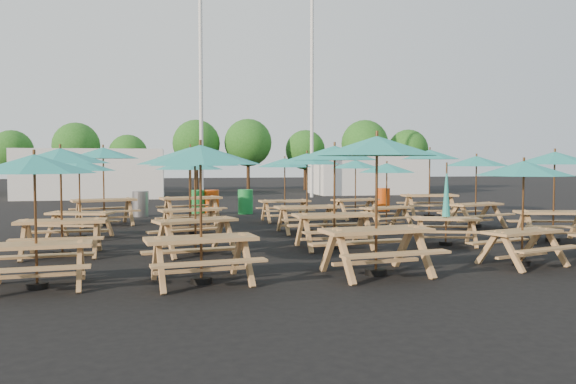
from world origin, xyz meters
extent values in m
plane|color=black|center=(0.00, 0.00, 0.00)|extent=(120.00, 120.00, 0.00)
cube|color=tan|center=(-5.79, -6.24, 0.70)|extent=(1.76, 0.81, 0.06)
cube|color=tan|center=(-5.73, -6.86, 0.43)|extent=(1.72, 0.39, 0.04)
cube|color=tan|center=(-5.84, -5.61, 0.43)|extent=(1.72, 0.39, 0.04)
cylinder|color=black|center=(-5.79, -6.24, 0.05)|extent=(0.34, 0.34, 0.09)
cylinder|color=brown|center=(-5.79, -6.24, 1.09)|extent=(0.04, 0.04, 2.18)
cone|color=teal|center=(-5.79, -6.24, 2.01)|extent=(2.09, 2.09, 0.30)
cube|color=tan|center=(-5.97, -3.00, 0.76)|extent=(1.87, 0.76, 0.06)
cube|color=tan|center=(-5.95, -3.68, 0.46)|extent=(1.85, 0.30, 0.04)
cube|color=tan|center=(-5.98, -2.32, 0.46)|extent=(1.85, 0.30, 0.04)
cylinder|color=black|center=(-5.97, -3.00, 0.05)|extent=(0.37, 0.37, 0.10)
cylinder|color=brown|center=(-5.97, -3.00, 1.18)|extent=(0.05, 0.05, 2.36)
cone|color=teal|center=(-5.97, -3.00, 2.18)|extent=(2.14, 2.14, 0.33)
cube|color=tan|center=(-6.01, -0.13, 0.69)|extent=(1.78, 1.10, 0.06)
cube|color=tan|center=(-6.19, -0.71, 0.42)|extent=(1.66, 0.70, 0.04)
cube|color=tan|center=(-5.84, 0.46, 0.42)|extent=(1.66, 0.70, 0.04)
cylinder|color=black|center=(-6.01, -0.13, 0.05)|extent=(0.33, 0.33, 0.09)
cylinder|color=brown|center=(-6.01, -0.13, 1.06)|extent=(0.04, 0.04, 2.13)
cone|color=teal|center=(-6.01, -0.13, 1.96)|extent=(2.35, 2.35, 0.30)
cube|color=tan|center=(-5.75, 3.12, 0.82)|extent=(2.12, 1.27, 0.07)
cube|color=tan|center=(-5.56, 2.41, 0.50)|extent=(1.99, 0.79, 0.04)
cube|color=tan|center=(-5.95, 3.82, 0.50)|extent=(1.99, 0.79, 0.04)
cylinder|color=black|center=(-5.75, 3.12, 0.06)|extent=(0.40, 0.40, 0.11)
cylinder|color=brown|center=(-5.75, 3.12, 1.27)|extent=(0.05, 0.05, 2.54)
cone|color=teal|center=(-5.75, 3.12, 2.34)|extent=(2.76, 2.76, 0.35)
cube|color=tan|center=(-3.17, -6.40, 0.75)|extent=(1.92, 0.98, 0.06)
cube|color=tan|center=(-3.07, -7.06, 0.46)|extent=(1.85, 0.52, 0.04)
cube|color=tan|center=(-3.27, -5.73, 0.46)|extent=(1.85, 0.52, 0.04)
cylinder|color=black|center=(-3.17, -6.40, 0.05)|extent=(0.37, 0.37, 0.10)
cylinder|color=brown|center=(-3.17, -6.40, 1.17)|extent=(0.04, 0.04, 2.35)
cone|color=teal|center=(-3.17, -6.40, 2.16)|extent=(2.36, 2.36, 0.33)
cube|color=tan|center=(-3.12, -3.21, 0.74)|extent=(1.93, 1.23, 0.06)
cube|color=tan|center=(-2.91, -3.84, 0.45)|extent=(1.79, 0.81, 0.04)
cube|color=tan|center=(-3.32, -2.59, 0.45)|extent=(1.79, 0.81, 0.04)
cylinder|color=black|center=(-3.12, -3.21, 0.05)|extent=(0.36, 0.36, 0.10)
cylinder|color=brown|center=(-3.12, -3.21, 1.15)|extent=(0.04, 0.04, 2.30)
cone|color=teal|center=(-3.12, -3.21, 2.12)|extent=(2.58, 2.58, 0.32)
cube|color=tan|center=(-3.11, 0.22, 0.69)|extent=(1.79, 1.03, 0.06)
cube|color=tan|center=(-2.97, -0.38, 0.42)|extent=(1.70, 0.62, 0.04)
cube|color=tan|center=(-3.26, 0.82, 0.42)|extent=(1.70, 0.62, 0.04)
cylinder|color=black|center=(-3.11, 0.22, 0.05)|extent=(0.34, 0.34, 0.09)
cylinder|color=brown|center=(-3.11, 0.22, 1.08)|extent=(0.04, 0.04, 2.15)
cone|color=teal|center=(-3.11, 0.22, 1.99)|extent=(2.30, 2.30, 0.30)
cube|color=tan|center=(-2.96, 3.47, 0.83)|extent=(2.14, 1.23, 0.07)
cube|color=tan|center=(-2.79, 2.75, 0.50)|extent=(2.02, 0.74, 0.04)
cube|color=tan|center=(-3.14, 4.19, 0.50)|extent=(2.02, 0.74, 0.04)
cylinder|color=black|center=(-2.96, 3.47, 0.06)|extent=(0.40, 0.40, 0.11)
cylinder|color=brown|center=(-2.96, 3.47, 1.29)|extent=(0.05, 0.05, 2.57)
cone|color=teal|center=(-2.96, 3.47, 2.37)|extent=(2.74, 2.74, 0.36)
cube|color=tan|center=(-0.04, -6.35, 0.81)|extent=(2.06, 1.01, 0.07)
cube|color=tan|center=(0.05, -7.07, 0.49)|extent=(2.00, 0.51, 0.04)
cube|color=tan|center=(-0.13, -5.63, 0.49)|extent=(2.00, 0.51, 0.04)
cylinder|color=black|center=(-0.04, -6.35, 0.05)|extent=(0.40, 0.40, 0.11)
cylinder|color=brown|center=(-0.04, -6.35, 1.26)|extent=(0.05, 0.05, 2.53)
cone|color=teal|center=(-0.04, -6.35, 2.33)|extent=(2.49, 2.49, 0.35)
cube|color=tan|center=(0.14, -3.12, 0.79)|extent=(1.94, 0.81, 0.06)
cube|color=tan|center=(0.17, -3.82, 0.48)|extent=(1.92, 0.33, 0.04)
cube|color=tan|center=(0.12, -2.41, 0.48)|extent=(1.92, 0.33, 0.04)
cylinder|color=black|center=(0.14, -3.12, 0.05)|extent=(0.38, 0.38, 0.11)
cylinder|color=brown|center=(0.14, -3.12, 1.22)|extent=(0.05, 0.05, 2.45)
cone|color=teal|center=(0.14, -3.12, 2.26)|extent=(2.24, 2.24, 0.34)
cube|color=tan|center=(0.22, -0.11, 0.75)|extent=(1.85, 0.79, 0.06)
cube|color=tan|center=(0.25, -0.78, 0.45)|extent=(1.83, 0.34, 0.04)
cube|color=tan|center=(0.19, 0.55, 0.45)|extent=(1.83, 0.34, 0.04)
cylinder|color=black|center=(0.22, -0.11, 0.05)|extent=(0.36, 0.36, 0.10)
cylinder|color=brown|center=(0.22, -0.11, 1.16)|extent=(0.04, 0.04, 2.32)
cone|color=teal|center=(0.22, -0.11, 2.14)|extent=(2.15, 2.15, 0.32)
cube|color=tan|center=(0.22, 3.06, 0.71)|extent=(1.76, 0.77, 0.06)
cube|color=tan|center=(0.25, 2.43, 0.43)|extent=(1.73, 0.34, 0.04)
cube|color=tan|center=(0.18, 3.69, 0.43)|extent=(1.73, 0.34, 0.04)
cylinder|color=black|center=(0.22, 3.06, 0.05)|extent=(0.34, 0.34, 0.10)
cylinder|color=brown|center=(0.22, 3.06, 1.10)|extent=(0.04, 0.04, 2.20)
cone|color=teal|center=(0.22, 3.06, 2.03)|extent=(2.06, 2.06, 0.31)
cube|color=tan|center=(3.12, -6.06, 0.67)|extent=(1.74, 1.06, 0.05)
cube|color=tan|center=(3.28, -6.63, 0.41)|extent=(1.63, 0.67, 0.04)
cube|color=tan|center=(2.95, -5.48, 0.41)|extent=(1.63, 0.67, 0.04)
cylinder|color=black|center=(3.12, -6.06, 0.05)|extent=(0.33, 0.33, 0.09)
cylinder|color=brown|center=(3.12, -6.06, 1.04)|extent=(0.04, 0.04, 2.08)
cone|color=teal|center=(3.12, -6.06, 1.92)|extent=(2.28, 2.28, 0.29)
cube|color=tan|center=(2.96, -3.24, 0.65)|extent=(1.70, 1.06, 0.05)
cube|color=tan|center=(2.79, -3.80, 0.40)|extent=(1.59, 0.68, 0.04)
cube|color=tan|center=(3.13, -2.68, 0.40)|extent=(1.59, 0.68, 0.04)
cylinder|color=black|center=(2.96, -3.24, 0.04)|extent=(0.32, 0.32, 0.09)
cylinder|color=brown|center=(2.96, -3.24, 1.02)|extent=(0.04, 0.04, 2.03)
cone|color=teal|center=(2.96, -3.24, 1.37)|extent=(0.19, 0.19, 1.33)
cube|color=tan|center=(2.80, 0.21, 0.65)|extent=(1.70, 1.05, 0.05)
cube|color=tan|center=(2.96, -0.35, 0.40)|extent=(1.59, 0.67, 0.04)
cube|color=tan|center=(2.63, 0.77, 0.40)|extent=(1.59, 0.67, 0.04)
cylinder|color=black|center=(2.80, 0.21, 0.04)|extent=(0.32, 0.32, 0.09)
cylinder|color=brown|center=(2.80, 0.21, 1.02)|extent=(0.04, 0.04, 2.03)
cone|color=teal|center=(2.80, 0.21, 1.87)|extent=(2.24, 2.24, 0.28)
cube|color=tan|center=(2.89, 3.39, 0.69)|extent=(1.78, 1.00, 0.06)
cube|color=tan|center=(3.02, 2.79, 0.42)|extent=(1.69, 0.59, 0.04)
cube|color=tan|center=(2.75, 3.99, 0.42)|extent=(1.69, 0.59, 0.04)
cylinder|color=black|center=(2.89, 3.39, 0.05)|extent=(0.34, 0.34, 0.09)
cylinder|color=brown|center=(2.89, 3.39, 1.07)|extent=(0.04, 0.04, 2.15)
cone|color=teal|center=(2.89, 3.39, 1.98)|extent=(2.26, 2.26, 0.30)
cube|color=tan|center=(5.98, -3.21, 0.75)|extent=(1.94, 1.13, 0.06)
cube|color=tan|center=(5.81, -3.86, 0.46)|extent=(1.83, 0.69, 0.04)
cube|color=tan|center=(6.14, -2.57, 0.46)|extent=(1.83, 0.69, 0.04)
cylinder|color=black|center=(5.98, -3.21, 0.05)|extent=(0.36, 0.36, 0.10)
cylinder|color=brown|center=(5.98, -3.21, 1.17)|extent=(0.04, 0.04, 2.33)
cone|color=teal|center=(5.98, -3.21, 2.15)|extent=(2.50, 2.50, 0.32)
cube|color=tan|center=(5.68, 0.02, 0.73)|extent=(1.89, 1.17, 0.06)
cube|color=tan|center=(5.87, -0.60, 0.44)|extent=(1.76, 0.75, 0.04)
cube|color=tan|center=(5.49, 0.64, 0.44)|extent=(1.76, 0.75, 0.04)
cylinder|color=black|center=(5.68, 0.02, 0.05)|extent=(0.35, 0.35, 0.10)
cylinder|color=brown|center=(5.68, 0.02, 1.13)|extent=(0.04, 0.04, 2.26)
cone|color=teal|center=(5.68, 0.02, 2.08)|extent=(2.49, 2.49, 0.31)
cube|color=tan|center=(5.76, 3.39, 0.81)|extent=(2.05, 0.97, 0.07)
cube|color=tan|center=(5.69, 2.66, 0.50)|extent=(2.00, 0.48, 0.04)
cube|color=tan|center=(5.84, 4.11, 0.50)|extent=(2.00, 0.48, 0.04)
cylinder|color=black|center=(5.76, 3.39, 0.06)|extent=(0.40, 0.40, 0.11)
cylinder|color=brown|center=(5.76, 3.39, 1.27)|extent=(0.05, 0.05, 2.53)
cone|color=teal|center=(5.76, 3.39, 2.33)|extent=(2.46, 2.46, 0.35)
cylinder|color=gray|center=(-4.74, 5.90, 0.48)|extent=(0.60, 0.60, 0.96)
cylinder|color=#198B38|center=(-2.62, 6.17, 0.48)|extent=(0.60, 0.60, 0.96)
cylinder|color=#C9440B|center=(-2.07, 6.17, 0.48)|extent=(0.60, 0.60, 0.96)
cylinder|color=#198B38|center=(-0.72, 6.23, 0.48)|extent=(0.60, 0.60, 0.96)
cylinder|color=#C9440B|center=(5.08, 6.28, 0.48)|extent=(0.60, 0.60, 0.96)
cylinder|color=silver|center=(-2.00, 14.00, 6.00)|extent=(0.20, 0.20, 12.00)
cylinder|color=silver|center=(4.50, 16.00, 6.00)|extent=(0.20, 0.20, 12.00)
cube|color=silver|center=(-8.00, 18.00, 1.40)|extent=(8.00, 4.00, 2.80)
cube|color=silver|center=(9.00, 19.00, 1.30)|extent=(7.00, 4.00, 2.60)
cylinder|color=#382314|center=(-14.07, 25.25, 0.96)|extent=(0.24, 0.24, 1.92)
sphere|color=#1E5919|center=(-14.07, 25.25, 2.84)|extent=(2.80, 2.80, 2.80)
cylinder|color=#382314|center=(-9.74, 23.90, 1.07)|extent=(0.24, 0.24, 2.14)
sphere|color=#1E5919|center=(-9.74, 23.90, 3.16)|extent=(3.11, 3.11, 3.11)
cylinder|color=#382314|center=(-6.39, 23.65, 0.89)|extent=(0.24, 0.24, 1.78)
sphere|color=#1E5919|center=(-6.39, 23.65, 2.63)|extent=(2.59, 2.59, 2.59)
cylinder|color=#382314|center=(-1.75, 24.72, 1.16)|extent=(0.24, 0.24, 2.31)
sphere|color=#1E5919|center=(-1.75, 24.72, 3.41)|extent=(3.36, 3.36, 3.36)
cylinder|color=#382314|center=(1.90, 24.26, 1.17)|extent=(0.24, 0.24, 2.35)
sphere|color=#1E5919|center=(1.90, 24.26, 3.47)|extent=(3.41, 3.41, 3.41)
cylinder|color=#382314|center=(6.22, 24.67, 1.01)|extent=(0.24, 0.24, 2.02)
sphere|color=#1E5919|center=(6.22, 24.67, 2.98)|extent=(2.94, 2.94, 2.94)
cylinder|color=#382314|center=(10.23, 22.90, 1.16)|extent=(0.24, 0.24, 2.32)
sphere|color=#1E5919|center=(10.23, 22.90, 3.43)|extent=(3.38, 3.38, 3.38)
cylinder|color=#382314|center=(13.63, 22.92, 1.02)|extent=(0.24, 0.24, 2.03)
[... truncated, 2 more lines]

